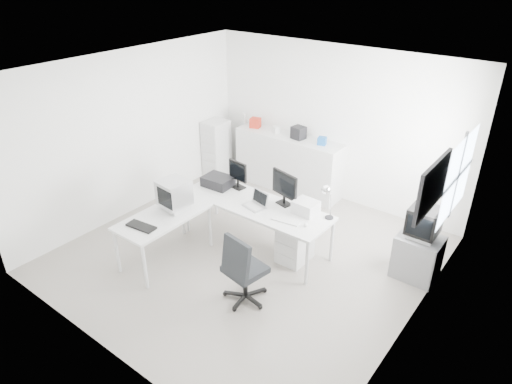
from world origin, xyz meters
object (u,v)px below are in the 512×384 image
Objects in this scene: office_chair at (245,266)px; lcd_monitor_large at (285,189)px; side_desk at (165,237)px; sideboard at (288,163)px; lcd_monitor_small at (238,175)px; main_desk at (256,225)px; laptop at (254,201)px; tv_cabinet at (417,257)px; laser_printer at (306,207)px; filing_cabinet at (217,149)px; crt_tv at (424,224)px; drawer_pedestal at (295,243)px; inkjet_printer at (218,181)px; crt_monitor at (174,197)px.

lcd_monitor_large is at bearing 112.94° from office_chair.
side_desk is 3.07m from sideboard.
side_desk is 1.31× the size of office_chair.
lcd_monitor_small is at bearing -84.57° from sideboard.
main_desk is 0.50m from laptop.
lcd_monitor_large is 1.46m from office_chair.
tv_cabinet is at bearing 34.25° from laptop.
laser_printer is (1.60, 1.32, 0.47)m from side_desk.
lcd_monitor_large is 1.56× the size of laptop.
lcd_monitor_large is 2.92m from filing_cabinet.
filing_cabinet is (-4.50, 0.81, -0.29)m from crt_tv.
crt_tv reaches higher than drawer_pedestal.
laser_printer is 0.52× the size of tv_cabinet.
lcd_monitor_small reaches higher than tv_cabinet.
laser_printer reaches higher than drawer_pedestal.
drawer_pedestal is at bearing 36.57° from side_desk.
main_desk is 4.57× the size of lcd_monitor_large.
crt_tv is (1.53, 0.54, 0.03)m from laser_printer.
lcd_monitor_small is 1.39× the size of laser_printer.
lcd_monitor_small is 1.39× the size of laptop.
inkjet_printer is 0.92m from laptop.
lcd_monitor_small is 0.40× the size of filing_cabinet.
laser_printer reaches higher than main_desk.
crt_tv reaches higher than side_desk.
laptop is 1.18m from crt_monitor.
main_desk is 2.41m from tv_cabinet.
tv_cabinet is at bearing 58.60° from office_chair.
lcd_monitor_large reaches higher than main_desk.
inkjet_printer is 1.60m from laser_printer.
laptop is at bearing 131.52° from office_chair.
main_desk is 5.14× the size of lcd_monitor_small.
laser_printer is at bearing 16.35° from main_desk.
lcd_monitor_small is at bearing -38.57° from filing_cabinet.
main_desk is at bearing 129.69° from laptop.
sideboard is 1.86× the size of filing_cabinet.
sideboard is (-1.06, 1.71, -0.47)m from lcd_monitor_large.
lcd_monitor_small is 0.22× the size of sideboard.
laser_printer is (1.60, 0.12, 0.01)m from inkjet_printer.
filing_cabinet is (-2.22, 1.58, 0.21)m from main_desk.
office_chair is at bearing -91.69° from drawer_pedestal.
crt_tv reaches higher than inkjet_printer.
lcd_monitor_large reaches higher than tv_cabinet.
sideboard is (-3.00, 1.20, 0.22)m from tv_cabinet.
tv_cabinet is 4.58m from filing_cabinet.
office_chair is 3.35m from sideboard.
main_desk is 2.10m from sideboard.
laptop reaches higher than drawer_pedestal.
drawer_pedestal is 1.44m from lcd_monitor_small.
laptop is 0.52× the size of tv_cabinet.
laptop is 0.77m from laser_printer.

